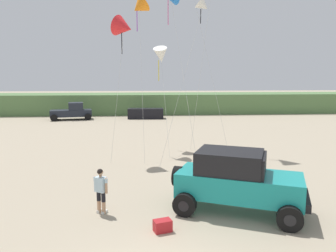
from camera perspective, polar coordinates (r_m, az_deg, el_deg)
name	(u,v)px	position (r m, az deg, el deg)	size (l,w,h in m)	color
dune_ridge	(134,103)	(45.16, -6.04, 4.02)	(90.00, 7.11, 2.63)	#567A47
jeep	(237,180)	(12.17, 12.08, -9.27)	(5.00, 3.91, 2.26)	teal
person_watching	(101,188)	(12.07, -11.77, -10.73)	(0.54, 0.45, 1.67)	tan
cooler_box	(163,226)	(10.82, -0.96, -17.17)	(0.56, 0.36, 0.38)	#B21E23
distant_pickup	(72,112)	(39.17, -16.51, 2.46)	(4.87, 3.14, 1.98)	#1E232D
distant_sedan	(146,113)	(38.72, -3.94, 2.23)	(4.20, 1.70, 1.20)	black
kite_pink_ribbon	(203,6)	(20.19, 6.24, 20.31)	(3.35, 3.49, 9.49)	white
kite_yellow_diamond	(139,7)	(22.58, -5.11, 20.14)	(1.67, 5.12, 10.17)	orange
kite_orange_streamer	(161,55)	(22.89, -1.28, 12.35)	(1.34, 4.97, 7.04)	white
kite_green_box	(124,27)	(19.54, -7.76, 16.85)	(1.66, 2.23, 8.53)	red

